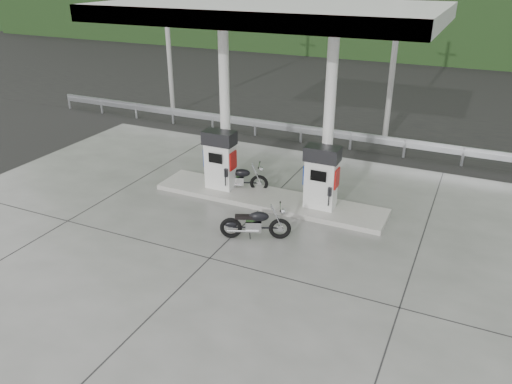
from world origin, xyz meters
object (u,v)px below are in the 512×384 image
at_px(gas_pump_right, 321,177).
at_px(motorcycle_right, 255,224).
at_px(gas_pump_left, 220,160).
at_px(motorcycle_left, 239,179).

distance_m(gas_pump_right, motorcycle_right, 2.46).
xyz_separation_m(gas_pump_left, motorcycle_left, (0.50, 0.28, -0.65)).
relative_size(gas_pump_left, motorcycle_left, 1.07).
bearing_deg(gas_pump_left, motorcycle_right, -44.49).
height_order(motorcycle_left, motorcycle_right, motorcycle_right).
bearing_deg(gas_pump_right, motorcycle_right, -115.40).
bearing_deg(motorcycle_left, motorcycle_right, -74.60).
height_order(gas_pump_right, motorcycle_right, gas_pump_right).
xyz_separation_m(gas_pump_right, motorcycle_left, (-2.70, 0.28, -0.65)).
xyz_separation_m(gas_pump_right, motorcycle_right, (-1.02, -2.14, -0.65)).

